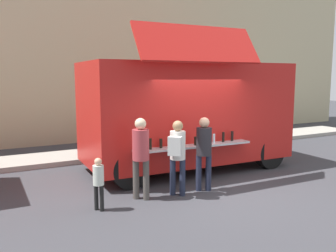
# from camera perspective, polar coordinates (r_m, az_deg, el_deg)

# --- Properties ---
(ground_plane) EXTENTS (60.00, 60.00, 0.00)m
(ground_plane) POSITION_cam_1_polar(r_m,az_deg,el_deg) (8.44, 7.31, -9.81)
(ground_plane) COLOR #38383D
(curb_strip) EXTENTS (28.00, 1.60, 0.15)m
(curb_strip) POSITION_cam_1_polar(r_m,az_deg,el_deg) (11.31, -22.11, -5.38)
(curb_strip) COLOR #9E998E
(curb_strip) RESTS_ON ground
(building_behind) EXTENTS (32.00, 2.40, 8.13)m
(building_behind) POSITION_cam_1_polar(r_m,az_deg,el_deg) (15.11, -20.72, 13.11)
(building_behind) COLOR #BCB189
(building_behind) RESTS_ON ground
(food_truck_main) EXTENTS (5.65, 3.21, 3.76)m
(food_truck_main) POSITION_cam_1_polar(r_m,az_deg,el_deg) (9.84, 3.09, 2.30)
(food_truck_main) COLOR red
(food_truck_main) RESTS_ON ground
(trash_bin) EXTENTS (0.60, 0.60, 0.91)m
(trash_bin) POSITION_cam_1_polar(r_m,az_deg,el_deg) (14.31, 12.60, -0.77)
(trash_bin) COLOR #2F5C36
(trash_bin) RESTS_ON ground
(customer_front_ordering) EXTENTS (0.34, 0.34, 1.67)m
(customer_front_ordering) POSITION_cam_1_polar(r_m,az_deg,el_deg) (7.94, 5.82, -3.44)
(customer_front_ordering) COLOR #202439
(customer_front_ordering) RESTS_ON ground
(customer_mid_with_backpack) EXTENTS (0.50, 0.51, 1.64)m
(customer_mid_with_backpack) POSITION_cam_1_polar(r_m,az_deg,el_deg) (7.56, 1.51, -3.95)
(customer_mid_with_backpack) COLOR #1F2438
(customer_mid_with_backpack) RESTS_ON ground
(customer_rear_waiting) EXTENTS (0.35, 0.35, 1.72)m
(customer_rear_waiting) POSITION_cam_1_polar(r_m,az_deg,el_deg) (7.36, -4.41, -4.09)
(customer_rear_waiting) COLOR #4A443F
(customer_rear_waiting) RESTS_ON ground
(child_near_queue) EXTENTS (0.21, 0.21, 1.04)m
(child_near_queue) POSITION_cam_1_polar(r_m,az_deg,el_deg) (6.95, -11.15, -8.44)
(child_near_queue) COLOR black
(child_near_queue) RESTS_ON ground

